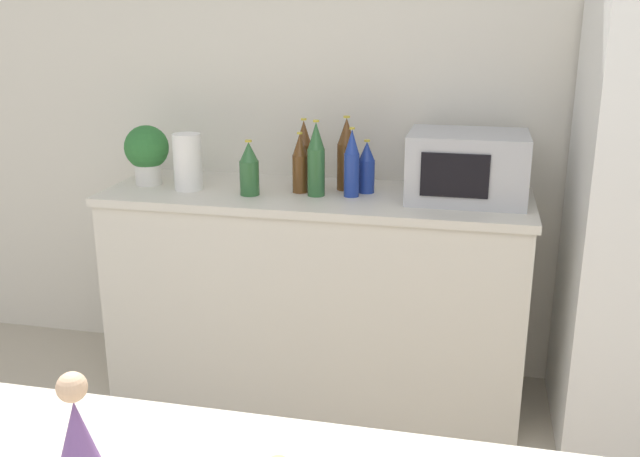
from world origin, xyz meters
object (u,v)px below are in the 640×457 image
Objects in this scene: back_bottle_1 at (249,169)px; back_bottle_5 at (304,154)px; microwave at (467,166)px; paper_towel_roll at (188,162)px; wise_man_figurine_blue at (77,431)px; back_bottle_3 at (346,155)px; back_bottle_0 at (367,168)px; back_bottle_4 at (316,160)px; potted_plant at (147,151)px; back_bottle_2 at (352,164)px; back_bottle_6 at (300,164)px.

back_bottle_5 reaches higher than back_bottle_1.
paper_towel_roll is at bearing -175.90° from microwave.
back_bottle_1 is at bearing 100.55° from wise_man_figurine_blue.
back_bottle_1 is 0.73× the size of back_bottle_3.
back_bottle_5 is (-0.29, 0.05, 0.04)m from back_bottle_0.
back_bottle_0 is 0.11m from back_bottle_3.
back_bottle_4 is 2.03m from wise_man_figurine_blue.
potted_plant is 0.93m from back_bottle_2.
back_bottle_0 is 0.50m from back_bottle_1.
wise_man_figurine_blue reaches higher than back_bottle_1.
wise_man_figurine_blue is at bearing -85.32° from back_bottle_6.
microwave is 0.62m from back_bottle_4.
back_bottle_1 is 0.27m from back_bottle_5.
back_bottle_3 is 1.01× the size of back_bottle_4.
back_bottle_3 reaches higher than microwave.
back_bottle_4 is (-0.20, -0.10, 0.04)m from back_bottle_0.
back_bottle_2 is at bearing -28.03° from back_bottle_5.
potted_plant reaches higher than back_bottle_6.
paper_towel_roll is 0.72m from back_bottle_2.
back_bottle_4 reaches higher than back_bottle_1.
back_bottle_5 is at bearing 175.85° from back_bottle_3.
paper_towel_roll reaches higher than wise_man_figurine_blue.
paper_towel_roll is 0.81× the size of back_bottle_5.
potted_plant is 0.56× the size of microwave.
back_bottle_5 is (-0.71, 0.08, 0.01)m from microwave.
back_bottle_0 is at bearing 12.13° from back_bottle_6.
microwave is 0.70m from back_bottle_6.
potted_plant is 0.99m from back_bottle_0.
back_bottle_3 is at bearing 26.70° from back_bottle_6.
back_bottle_1 is (-0.90, -0.12, -0.03)m from microwave.
potted_plant is at bearing -173.96° from back_bottle_3.
back_bottle_6 is (-0.18, -0.09, -0.03)m from back_bottle_3.
back_bottle_3 is at bearing 160.97° from back_bottle_0.
microwave is 2.09× the size of back_bottle_0.
potted_plant reaches higher than wise_man_figurine_blue.
back_bottle_6 is 2.07m from wise_man_figurine_blue.
back_bottle_3 is 2.16m from wise_man_figurine_blue.
paper_towel_roll is 0.51m from back_bottle_5.
back_bottle_1 is at bearing -170.17° from back_bottle_4.
back_bottle_4 is at bearing 92.51° from wise_man_figurine_blue.
paper_towel_roll is 1.19m from microwave.
back_bottle_5 is at bearing 151.97° from back_bottle_2.
back_bottle_6 is (0.71, 0.00, -0.03)m from potted_plant.
back_bottle_2 is (-0.05, -0.08, 0.03)m from back_bottle_0.
back_bottle_6 is 1.53× the size of wise_man_figurine_blue.
back_bottle_5 is (0.70, 0.11, -0.01)m from potted_plant.
potted_plant is at bearing 177.24° from back_bottle_4.
wise_man_figurine_blue is (0.87, -2.06, -0.01)m from potted_plant.
back_bottle_3 is 1.89× the size of wise_man_figurine_blue.
potted_plant is at bearing 178.91° from back_bottle_2.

